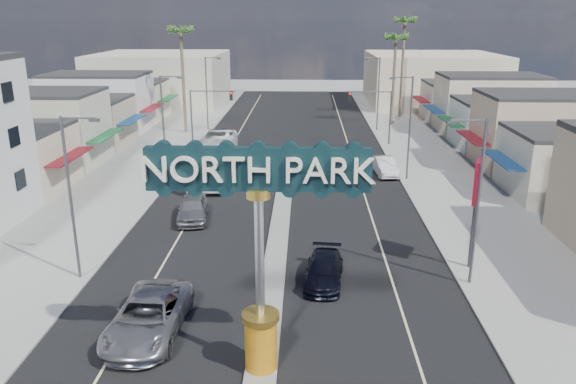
# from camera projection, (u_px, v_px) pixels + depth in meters

# --- Properties ---
(ground) EXTENTS (160.00, 160.00, 0.00)m
(ground) POSITION_uv_depth(u_px,v_px,m) (286.00, 179.00, 49.56)
(ground) COLOR gray
(ground) RESTS_ON ground
(road) EXTENTS (20.00, 120.00, 0.01)m
(road) POSITION_uv_depth(u_px,v_px,m) (286.00, 179.00, 49.56)
(road) COLOR black
(road) RESTS_ON ground
(median_island) EXTENTS (1.30, 30.00, 0.16)m
(median_island) POSITION_uv_depth(u_px,v_px,m) (277.00, 251.00, 34.29)
(median_island) COLOR gray
(median_island) RESTS_ON ground
(sidewalk_left) EXTENTS (8.00, 120.00, 0.12)m
(sidewalk_left) POSITION_uv_depth(u_px,v_px,m) (129.00, 177.00, 49.97)
(sidewalk_left) COLOR gray
(sidewalk_left) RESTS_ON ground
(sidewalk_right) EXTENTS (8.00, 120.00, 0.12)m
(sidewalk_right) POSITION_uv_depth(u_px,v_px,m) (445.00, 180.00, 49.12)
(sidewalk_right) COLOR gray
(sidewalk_right) RESTS_ON ground
(storefront_row_left) EXTENTS (12.00, 42.00, 6.00)m
(storefront_row_left) POSITION_uv_depth(u_px,v_px,m) (73.00, 118.00, 61.78)
(storefront_row_left) COLOR beige
(storefront_row_left) RESTS_ON ground
(storefront_row_right) EXTENTS (12.00, 42.00, 6.00)m
(storefront_row_right) POSITION_uv_depth(u_px,v_px,m) (513.00, 121.00, 60.32)
(storefront_row_right) COLOR #B7B29E
(storefront_row_right) RESTS_ON ground
(backdrop_far_left) EXTENTS (20.00, 20.00, 8.00)m
(backdrop_far_left) POSITION_uv_depth(u_px,v_px,m) (162.00, 78.00, 91.92)
(backdrop_far_left) COLOR #B7B29E
(backdrop_far_left) RESTS_ON ground
(backdrop_far_right) EXTENTS (20.00, 20.00, 8.00)m
(backdrop_far_right) POSITION_uv_depth(u_px,v_px,m) (432.00, 79.00, 90.58)
(backdrop_far_right) COLOR beige
(backdrop_far_right) RESTS_ON ground
(gateway_sign) EXTENTS (8.20, 1.50, 9.15)m
(gateway_sign) POSITION_uv_depth(u_px,v_px,m) (259.00, 235.00, 21.07)
(gateway_sign) COLOR orange
(gateway_sign) RESTS_ON median_island
(traffic_signal_left) EXTENTS (5.09, 0.45, 6.00)m
(traffic_signal_left) POSITION_uv_depth(u_px,v_px,m) (207.00, 106.00, 61.89)
(traffic_signal_left) COLOR #47474C
(traffic_signal_left) RESTS_ON ground
(traffic_signal_right) EXTENTS (5.09, 0.45, 6.00)m
(traffic_signal_right) POSITION_uv_depth(u_px,v_px,m) (374.00, 107.00, 61.34)
(traffic_signal_right) COLOR #47474C
(traffic_signal_right) RESTS_ON ground
(streetlight_l_near) EXTENTS (2.03, 0.22, 9.00)m
(streetlight_l_near) POSITION_uv_depth(u_px,v_px,m) (73.00, 191.00, 29.29)
(streetlight_l_near) COLOR #47474C
(streetlight_l_near) RESTS_ON ground
(streetlight_l_mid) EXTENTS (2.03, 0.22, 9.00)m
(streetlight_l_mid) POSITION_uv_depth(u_px,v_px,m) (165.00, 122.00, 48.35)
(streetlight_l_mid) COLOR #47474C
(streetlight_l_mid) RESTS_ON ground
(streetlight_l_far) EXTENTS (2.03, 0.22, 9.00)m
(streetlight_l_far) POSITION_uv_depth(u_px,v_px,m) (208.00, 89.00, 69.32)
(streetlight_l_far) COLOR #47474C
(streetlight_l_far) RESTS_ON ground
(streetlight_r_near) EXTENTS (2.03, 0.22, 9.00)m
(streetlight_r_near) POSITION_uv_depth(u_px,v_px,m) (476.00, 195.00, 28.66)
(streetlight_r_near) COLOR #47474C
(streetlight_r_near) RESTS_ON ground
(streetlight_r_mid) EXTENTS (2.03, 0.22, 9.00)m
(streetlight_r_mid) POSITION_uv_depth(u_px,v_px,m) (408.00, 123.00, 47.72)
(streetlight_r_mid) COLOR #47474C
(streetlight_r_mid) RESTS_ON ground
(streetlight_r_far) EXTENTS (2.03, 0.22, 9.00)m
(streetlight_r_far) POSITION_uv_depth(u_px,v_px,m) (377.00, 90.00, 68.69)
(streetlight_r_far) COLOR #47474C
(streetlight_r_far) RESTS_ON ground
(palm_left_far) EXTENTS (2.60, 2.60, 13.10)m
(palm_left_far) POSITION_uv_depth(u_px,v_px,m) (181.00, 36.00, 65.56)
(palm_left_far) COLOR brown
(palm_left_far) RESTS_ON ground
(palm_right_mid) EXTENTS (2.60, 2.60, 12.10)m
(palm_right_mid) POSITION_uv_depth(u_px,v_px,m) (396.00, 42.00, 70.76)
(palm_right_mid) COLOR brown
(palm_right_mid) RESTS_ON ground
(palm_right_far) EXTENTS (2.60, 2.60, 14.10)m
(palm_right_far) POSITION_uv_depth(u_px,v_px,m) (405.00, 26.00, 75.88)
(palm_right_far) COLOR brown
(palm_right_far) RESTS_ON ground
(suv_left) EXTENTS (3.19, 6.53, 1.79)m
(suv_left) POSITION_uv_depth(u_px,v_px,m) (148.00, 316.00, 25.24)
(suv_left) COLOR #9D9DA1
(suv_left) RESTS_ON ground
(suv_right) EXTENTS (2.42, 4.96, 1.39)m
(suv_right) POSITION_uv_depth(u_px,v_px,m) (324.00, 270.00, 30.23)
(suv_right) COLOR black
(suv_right) RESTS_ON ground
(car_parked_left) EXTENTS (2.63, 5.22, 1.70)m
(car_parked_left) POSITION_uv_depth(u_px,v_px,m) (193.00, 208.00, 39.47)
(car_parked_left) COLOR slate
(car_parked_left) RESTS_ON ground
(car_parked_right) EXTENTS (2.26, 5.02, 1.60)m
(car_parked_right) POSITION_uv_depth(u_px,v_px,m) (385.00, 166.00, 50.77)
(car_parked_right) COLOR silver
(car_parked_right) RESTS_ON ground
(city_bus) EXTENTS (3.05, 12.28, 3.41)m
(city_bus) POSITION_uv_depth(u_px,v_px,m) (215.00, 158.00, 49.72)
(city_bus) COLOR white
(city_bus) RESTS_ON ground
(bank_pylon_sign) EXTENTS (0.99, 1.91, 6.31)m
(bank_pylon_sign) POSITION_uv_depth(u_px,v_px,m) (477.00, 187.00, 30.61)
(bank_pylon_sign) COLOR #47474C
(bank_pylon_sign) RESTS_ON sidewalk_right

